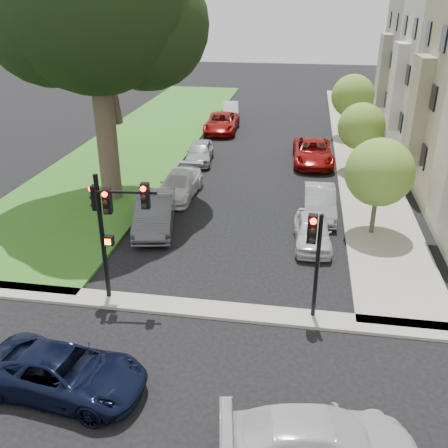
% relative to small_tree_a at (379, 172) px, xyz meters
% --- Properties ---
extents(ground, '(140.00, 140.00, 0.00)m').
position_rel_small_tree_a_xyz_m(ground, '(-6.20, -9.25, -3.01)').
color(ground, black).
rests_on(ground, ground).
extents(grass_strip, '(8.00, 44.00, 0.12)m').
position_rel_small_tree_a_xyz_m(grass_strip, '(-15.20, 14.75, -2.95)').
color(grass_strip, '#2D5F24').
rests_on(grass_strip, ground).
extents(sidewalk_right, '(3.50, 44.00, 0.12)m').
position_rel_small_tree_a_xyz_m(sidewalk_right, '(0.55, 14.75, -2.95)').
color(sidewalk_right, '#9D9A94').
rests_on(sidewalk_right, ground).
extents(sidewalk_cross, '(60.00, 1.00, 0.12)m').
position_rel_small_tree_a_xyz_m(sidewalk_cross, '(-6.20, -7.25, -2.95)').
color(sidewalk_cross, '#9D9A94').
rests_on(sidewalk_cross, ground).
extents(house_d, '(7.70, 7.55, 15.97)m').
position_rel_small_tree_a_xyz_m(house_d, '(6.25, 21.25, 3.93)').
color(house_d, gray).
rests_on(house_d, ground).
extents(small_tree_a, '(3.02, 3.02, 4.52)m').
position_rel_small_tree_a_xyz_m(small_tree_a, '(0.00, 0.00, 0.00)').
color(small_tree_a, brown).
rests_on(small_tree_a, ground).
extents(small_tree_b, '(2.84, 2.84, 4.25)m').
position_rel_small_tree_a_xyz_m(small_tree_b, '(0.00, 9.05, -0.18)').
color(small_tree_b, brown).
rests_on(small_tree_b, ground).
extents(small_tree_c, '(3.17, 3.17, 4.76)m').
position_rel_small_tree_a_xyz_m(small_tree_c, '(0.00, 17.10, 0.16)').
color(small_tree_c, brown).
rests_on(small_tree_c, ground).
extents(traffic_signal_main, '(2.34, 0.61, 4.79)m').
position_rel_small_tree_a_xyz_m(traffic_signal_main, '(-9.62, -7.02, 0.29)').
color(traffic_signal_main, black).
rests_on(traffic_signal_main, ground).
extents(traffic_signal_secondary, '(0.49, 0.40, 3.88)m').
position_rel_small_tree_a_xyz_m(traffic_signal_secondary, '(-2.78, -7.06, -0.30)').
color(traffic_signal_secondary, black).
rests_on(traffic_signal_secondary, ground).
extents(car_cross_near, '(4.85, 2.65, 1.29)m').
position_rel_small_tree_a_xyz_m(car_cross_near, '(-9.46, -11.69, -2.36)').
color(car_cross_near, black).
rests_on(car_cross_near, ground).
extents(car_cross_far, '(4.93, 2.67, 1.36)m').
position_rel_small_tree_a_xyz_m(car_cross_far, '(-2.51, -12.93, -2.33)').
color(car_cross_far, silver).
rests_on(car_cross_far, ground).
extents(car_parked_0, '(1.79, 3.97, 1.32)m').
position_rel_small_tree_a_xyz_m(car_parked_0, '(-2.72, -1.48, -2.35)').
color(car_parked_0, silver).
rests_on(car_parked_0, ground).
extents(car_parked_1, '(1.61, 4.33, 1.41)m').
position_rel_small_tree_a_xyz_m(car_parked_1, '(-2.39, 1.82, -2.30)').
color(car_parked_1, '#999BA0').
rests_on(car_parked_1, ground).
extents(car_parked_2, '(2.79, 5.56, 1.51)m').
position_rel_small_tree_a_xyz_m(car_parked_2, '(-2.73, 10.25, -2.25)').
color(car_parked_2, maroon).
rests_on(car_parked_2, ground).
extents(car_parked_5, '(2.63, 5.08, 1.59)m').
position_rel_small_tree_a_xyz_m(car_parked_5, '(-10.02, -1.02, -2.21)').
color(car_parked_5, '#3F4247').
rests_on(car_parked_5, ground).
extents(car_parked_6, '(2.04, 4.70, 1.35)m').
position_rel_small_tree_a_xyz_m(car_parked_6, '(-9.89, 3.20, -2.34)').
color(car_parked_6, silver).
rests_on(car_parked_6, ground).
extents(car_parked_7, '(2.03, 4.19, 1.38)m').
position_rel_small_tree_a_xyz_m(car_parked_7, '(-10.05, 9.32, -2.32)').
color(car_parked_7, '#999BA0').
rests_on(car_parked_7, ground).
extents(car_parked_8, '(2.64, 5.39, 1.47)m').
position_rel_small_tree_a_xyz_m(car_parked_8, '(-9.94, 17.26, -2.27)').
color(car_parked_8, maroon).
rests_on(car_parked_8, ground).
extents(car_parked_9, '(1.99, 4.11, 1.30)m').
position_rel_small_tree_a_xyz_m(car_parked_9, '(-10.03, 22.54, -2.36)').
color(car_parked_9, silver).
rests_on(car_parked_9, ground).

